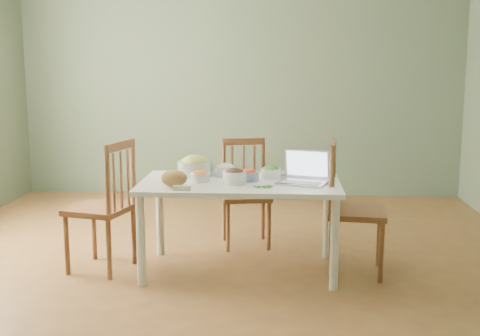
# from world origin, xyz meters

# --- Properties ---
(floor) EXTENTS (5.00, 5.00, 0.00)m
(floor) POSITION_xyz_m (0.00, 0.00, 0.00)
(floor) COLOR brown
(floor) RESTS_ON ground
(wall_back) EXTENTS (5.00, 0.00, 2.70)m
(wall_back) POSITION_xyz_m (0.00, 2.50, 1.35)
(wall_back) COLOR #54674C
(wall_back) RESTS_ON ground
(wall_front) EXTENTS (5.00, 0.00, 2.70)m
(wall_front) POSITION_xyz_m (0.00, -2.50, 1.35)
(wall_front) COLOR #54674C
(wall_front) RESTS_ON ground
(dining_table) EXTENTS (1.45, 0.82, 0.68)m
(dining_table) POSITION_xyz_m (0.17, -0.17, 0.34)
(dining_table) COLOR white
(dining_table) RESTS_ON floor
(chair_far) EXTENTS (0.46, 0.44, 0.89)m
(chair_far) POSITION_xyz_m (0.18, 0.47, 0.45)
(chair_far) COLOR #4F2E1B
(chair_far) RESTS_ON floor
(chair_left) EXTENTS (0.51, 0.52, 0.98)m
(chair_left) POSITION_xyz_m (-0.87, -0.20, 0.49)
(chair_left) COLOR #4F2E1B
(chair_left) RESTS_ON floor
(chair_right) EXTENTS (0.45, 0.47, 0.97)m
(chair_right) POSITION_xyz_m (1.02, -0.16, 0.48)
(chair_right) COLOR #4F2E1B
(chair_right) RESTS_ON floor
(bread_boule) EXTENTS (0.23, 0.23, 0.12)m
(bread_boule) POSITION_xyz_m (-0.28, -0.38, 0.74)
(bread_boule) COLOR #AD7C4D
(bread_boule) RESTS_ON dining_table
(butter_stick) EXTENTS (0.12, 0.05, 0.03)m
(butter_stick) POSITION_xyz_m (-0.21, -0.51, 0.70)
(butter_stick) COLOR silver
(butter_stick) RESTS_ON dining_table
(bowl_squash) EXTENTS (0.31, 0.31, 0.15)m
(bowl_squash) POSITION_xyz_m (-0.19, 0.03, 0.76)
(bowl_squash) COLOR #C2C558
(bowl_squash) RESTS_ON dining_table
(bowl_carrot) EXTENTS (0.16, 0.16, 0.08)m
(bowl_carrot) POSITION_xyz_m (-0.12, -0.20, 0.72)
(bowl_carrot) COLOR #F36705
(bowl_carrot) RESTS_ON dining_table
(bowl_onion) EXTENTS (0.21, 0.21, 0.09)m
(bowl_onion) POSITION_xyz_m (0.04, 0.03, 0.73)
(bowl_onion) COLOR beige
(bowl_onion) RESTS_ON dining_table
(bowl_mushroom) EXTENTS (0.22, 0.22, 0.11)m
(bowl_mushroom) POSITION_xyz_m (0.13, -0.25, 0.73)
(bowl_mushroom) COLOR black
(bowl_mushroom) RESTS_ON dining_table
(bowl_redpep) EXTENTS (0.16, 0.16, 0.09)m
(bowl_redpep) POSITION_xyz_m (0.23, -0.14, 0.72)
(bowl_redpep) COLOR red
(bowl_redpep) RESTS_ON dining_table
(bowl_broccoli) EXTENTS (0.17, 0.17, 0.10)m
(bowl_broccoli) POSITION_xyz_m (0.39, -0.02, 0.73)
(bowl_broccoli) COLOR #235925
(bowl_broccoli) RESTS_ON dining_table
(flatbread) EXTENTS (0.23, 0.23, 0.02)m
(flatbread) POSITION_xyz_m (0.43, 0.13, 0.69)
(flatbread) COLOR tan
(flatbread) RESTS_ON dining_table
(basil_bunch) EXTENTS (0.17, 0.17, 0.02)m
(basil_bunch) POSITION_xyz_m (0.34, -0.36, 0.69)
(basil_bunch) COLOR #19701A
(basil_bunch) RESTS_ON dining_table
(laptop) EXTENTS (0.40, 0.37, 0.23)m
(laptop) POSITION_xyz_m (0.61, -0.23, 0.80)
(laptop) COLOR silver
(laptop) RESTS_ON dining_table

